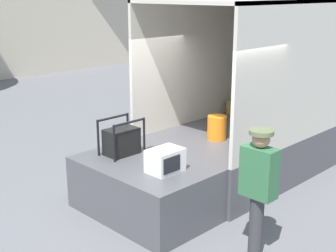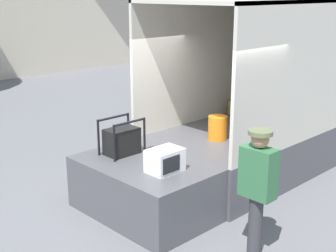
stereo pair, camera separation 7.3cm
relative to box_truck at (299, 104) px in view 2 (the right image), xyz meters
name	(u,v)px [view 2 (the right image)]	position (x,y,z in m)	size (l,w,h in m)	color
ground_plane	(176,199)	(-3.64, 0.00, -0.99)	(160.00, 160.00, 0.00)	slate
box_truck	(299,104)	(0.00, 0.00, 0.00)	(6.17, 2.20, 3.14)	white
tailgate_deck	(144,188)	(-4.32, 0.00, -0.58)	(1.36, 2.09, 0.82)	#4C4C51
microwave	(165,160)	(-4.33, -0.46, -0.01)	(0.49, 0.37, 0.33)	white
portable_generator	(123,140)	(-4.28, 0.54, 0.04)	(0.63, 0.43, 0.57)	black
worker_person	(258,181)	(-4.08, -1.85, 0.03)	(0.30, 0.44, 1.67)	#38383D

